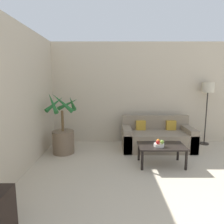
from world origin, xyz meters
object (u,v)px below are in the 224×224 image
at_px(fruit_bowl, 159,145).
at_px(orange_fruit, 159,141).
at_px(coffee_table, 162,148).
at_px(apple_green, 163,142).
at_px(floor_lamp, 208,92).
at_px(apple_red, 158,142).
at_px(potted_palm, 64,135).
at_px(sofa_loveseat, 157,138).

height_order(fruit_bowl, orange_fruit, orange_fruit).
xyz_separation_m(coffee_table, orange_fruit, (-0.07, -0.01, 0.15)).
bearing_deg(fruit_bowl, apple_green, -15.27).
distance_m(floor_lamp, apple_red, 2.33).
distance_m(coffee_table, apple_green, 0.17).
relative_size(potted_palm, apple_green, 18.74).
relative_size(floor_lamp, coffee_table, 1.78).
bearing_deg(fruit_bowl, coffee_table, 45.13).
bearing_deg(apple_green, potted_palm, 160.18).
bearing_deg(potted_palm, apple_green, -19.82).
bearing_deg(coffee_table, sofa_loveseat, 82.33).
bearing_deg(floor_lamp, fruit_bowl, -137.87).
height_order(sofa_loveseat, apple_red, sofa_loveseat).
relative_size(sofa_loveseat, floor_lamp, 1.05).
distance_m(floor_lamp, orange_fruit, 2.25).
height_order(apple_red, orange_fruit, apple_red).
distance_m(sofa_loveseat, apple_green, 1.10).
bearing_deg(fruit_bowl, apple_red, -127.79).
relative_size(sofa_loveseat, fruit_bowl, 8.46).
xyz_separation_m(floor_lamp, fruit_bowl, (-1.56, -1.41, -0.95)).
xyz_separation_m(sofa_loveseat, apple_red, (-0.23, -1.09, 0.23)).
distance_m(floor_lamp, coffee_table, 2.26).
xyz_separation_m(potted_palm, orange_fruit, (2.07, -0.70, 0.07)).
distance_m(coffee_table, fruit_bowl, 0.13).
distance_m(potted_palm, fruit_bowl, 2.20).
bearing_deg(coffee_table, apple_red, -132.40).
bearing_deg(apple_red, fruit_bowl, 52.21).
xyz_separation_m(potted_palm, apple_green, (2.12, -0.77, 0.08)).
height_order(sofa_loveseat, apple_green, sofa_loveseat).
relative_size(potted_palm, sofa_loveseat, 0.84).
height_order(potted_palm, fruit_bowl, potted_palm).
bearing_deg(apple_green, floor_lamp, 43.47).
relative_size(floor_lamp, orange_fruit, 22.68).
height_order(sofa_loveseat, orange_fruit, sofa_loveseat).
relative_size(apple_green, orange_fruit, 1.06).
bearing_deg(orange_fruit, sofa_loveseat, 78.37).
bearing_deg(coffee_table, fruit_bowl, -134.87).
bearing_deg(floor_lamp, apple_green, -136.53).
relative_size(potted_palm, floor_lamp, 0.88).
relative_size(sofa_loveseat, apple_green, 22.33).
bearing_deg(apple_red, apple_green, 16.75).
bearing_deg(apple_green, apple_red, -163.25).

